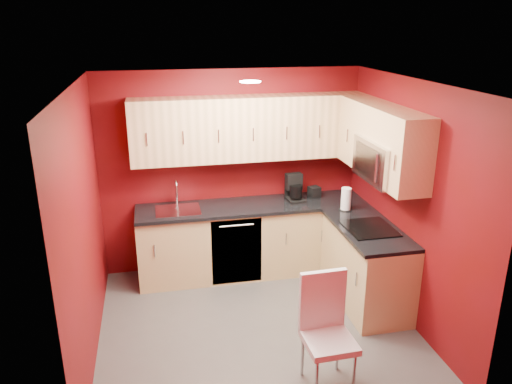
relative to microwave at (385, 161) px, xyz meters
name	(u,v)px	position (x,y,z in m)	size (l,w,h in m)	color
floor	(257,326)	(-1.39, -0.20, -1.66)	(3.20, 3.20, 0.00)	#494644
ceiling	(257,84)	(-1.39, -0.20, 0.84)	(3.20, 3.20, 0.00)	white
wall_back	(232,171)	(-1.39, 1.30, -0.41)	(3.20, 3.20, 0.00)	#600911
wall_front	(303,294)	(-1.39, -1.70, -0.41)	(3.20, 3.20, 0.00)	#600911
wall_left	(84,229)	(-2.99, -0.20, -0.41)	(3.00, 3.00, 0.00)	#600911
wall_right	(409,203)	(0.21, -0.20, -0.41)	(3.00, 3.00, 0.00)	#600911
base_cabinets_back	(252,240)	(-1.19, 1.00, -1.22)	(2.80, 0.60, 0.87)	tan
base_cabinets_right	(366,266)	(-0.09, 0.05, -1.22)	(0.60, 1.30, 0.87)	tan
countertop_back	(253,206)	(-1.19, 0.99, -0.77)	(2.80, 0.63, 0.04)	black
countertop_right	(368,229)	(-0.11, 0.04, -0.77)	(0.63, 1.27, 0.04)	black
upper_cabinets_back	(250,128)	(-1.19, 1.13, 0.17)	(2.80, 0.35, 0.75)	#EBBC85
upper_cabinets_right	(379,134)	(0.03, 0.24, 0.23)	(0.35, 1.55, 0.75)	#EBBC85
microwave	(385,161)	(0.00, 0.00, 0.00)	(0.42, 0.76, 0.42)	silver
cooktop	(369,228)	(-0.11, 0.00, -0.74)	(0.50, 0.55, 0.01)	black
sink	(178,207)	(-2.09, 1.00, -0.72)	(0.52, 0.42, 0.35)	silver
dishwasher_front	(237,252)	(-1.44, 0.71, -1.22)	(0.60, 0.02, 0.82)	black
downlight	(250,82)	(-1.39, 0.10, 0.82)	(0.20, 0.20, 0.01)	white
coffee_maker	(296,188)	(-0.65, 1.00, -0.58)	(0.20, 0.27, 0.33)	black
napkin_holder	(314,192)	(-0.38, 1.08, -0.68)	(0.13, 0.13, 0.14)	black
paper_towel	(346,199)	(-0.16, 0.58, -0.61)	(0.15, 0.15, 0.27)	white
dining_chair	(329,335)	(-0.98, -1.20, -1.15)	(0.41, 0.43, 1.02)	silver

